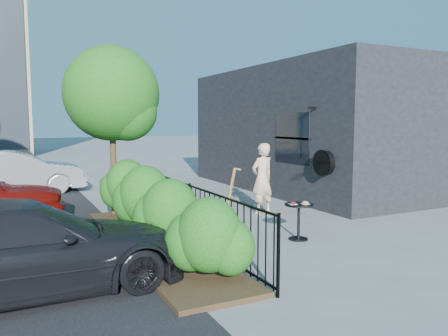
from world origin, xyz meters
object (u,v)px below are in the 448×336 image
cafe_table (299,215)px  car_silver (16,172)px  shovel (225,216)px  car_darkgrey (22,248)px  woman (262,178)px  patio_tree (115,99)px

cafe_table → car_silver: 9.57m
shovel → car_darkgrey: bearing=-172.1°
woman → car_darkgrey: size_ratio=0.41×
patio_tree → car_darkgrey: (-2.18, -4.20, -2.14)m
cafe_table → car_silver: (-4.71, 8.33, 0.20)m
patio_tree → car_silver: (-2.09, 4.73, -2.09)m
car_darkgrey → shovel: bearing=-84.9°
patio_tree → woman: (3.27, -1.21, -1.90)m
patio_tree → woman: bearing=-20.3°
patio_tree → car_silver: patio_tree is taller
cafe_table → woman: woman is taller
cafe_table → woman: bearing=74.9°
car_silver → car_darkgrey: bearing=178.9°
cafe_table → woman: 2.51m
patio_tree → car_silver: size_ratio=0.96×
cafe_table → woman: size_ratio=0.43×
shovel → car_darkgrey: (-3.15, -0.44, -0.04)m
patio_tree → shovel: bearing=-75.5°
woman → shovel: 3.44m
cafe_table → car_silver: size_ratio=0.18×
shovel → car_silver: size_ratio=0.37×
patio_tree → woman: 3.97m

